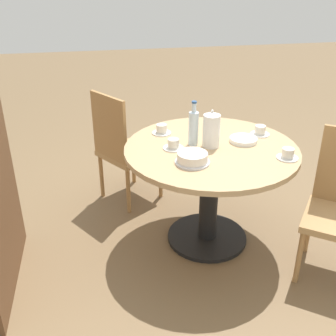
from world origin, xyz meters
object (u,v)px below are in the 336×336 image
cake_main (192,158)px  cup_d (173,145)px  water_bottle (193,127)px  coffee_pot (211,130)px  chair_b (123,147)px  cup_c (288,154)px  cup_b (162,130)px  cup_a (260,131)px

cake_main → cup_d: size_ratio=1.58×
cake_main → cup_d: same height
water_bottle → cake_main: water_bottle is taller
coffee_pot → cake_main: 0.30m
coffee_pot → chair_b: bearing=40.1°
coffee_pot → cake_main: size_ratio=1.18×
cake_main → chair_b: bearing=22.9°
chair_b → cup_c: bearing=-167.8°
cup_b → cake_main: bearing=-167.8°
water_bottle → chair_b: bearing=36.1°
chair_b → water_bottle: water_bottle is taller
cup_a → cup_c: (-0.40, -0.03, 0.00)m
cup_b → cup_d: 0.28m
water_bottle → cake_main: 0.30m
coffee_pot → cake_main: (-0.23, 0.18, -0.09)m
chair_b → cake_main: (-0.88, -0.37, 0.29)m
cake_main → cup_b: (0.51, 0.11, -0.00)m
coffee_pot → cup_b: (0.28, 0.29, -0.09)m
cup_d → cup_b: bearing=7.1°
coffee_pot → cup_a: (0.13, -0.40, -0.09)m
chair_b → cup_b: bearing=-179.5°
water_bottle → cup_d: 0.18m
chair_b → water_bottle: bearing=-178.4°
water_bottle → cup_a: size_ratio=2.21×
water_bottle → coffee_pot: bearing=-114.5°
cup_b → cup_a: bearing=-102.0°
chair_b → cup_c: chair_b is taller
chair_b → cup_c: 1.37m
cup_c → cup_d: 0.74m
coffee_pot → water_bottle: size_ratio=0.85×
cup_c → cup_d: same height
cake_main → cup_c: 0.61m
cake_main → cup_b: same height
coffee_pot → cup_c: 0.51m
cake_main → cup_c: bearing=-93.8°
chair_b → water_bottle: size_ratio=3.13×
cup_b → cup_d: size_ratio=1.00×
coffee_pot → cup_a: bearing=-71.5°
cup_a → cake_main: bearing=121.9°
cup_b → cup_c: bearing=-127.3°
water_bottle → cup_a: (0.08, -0.51, -0.10)m
cake_main → cup_a: bearing=-58.1°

